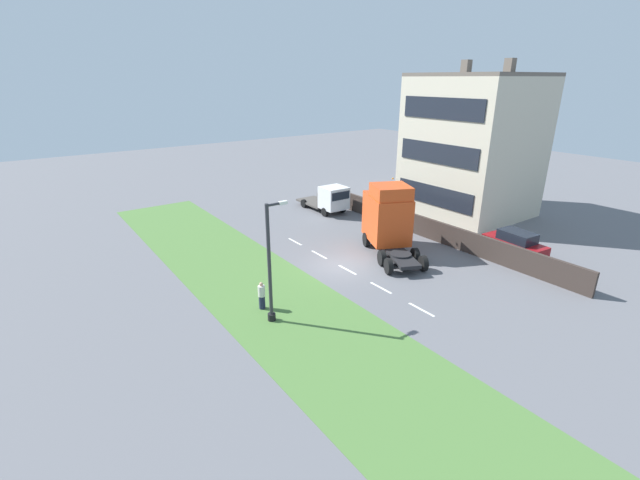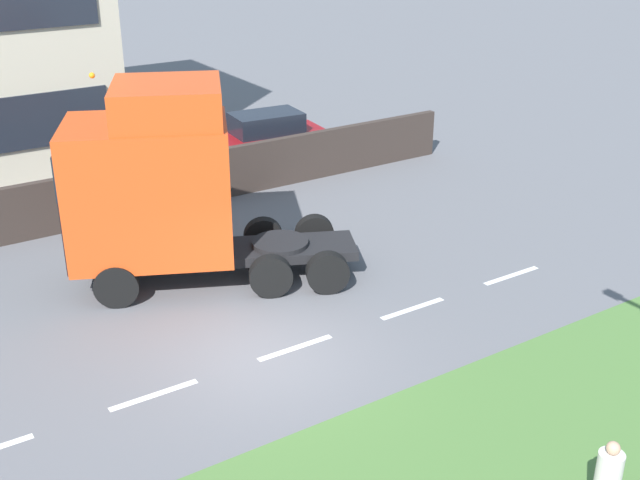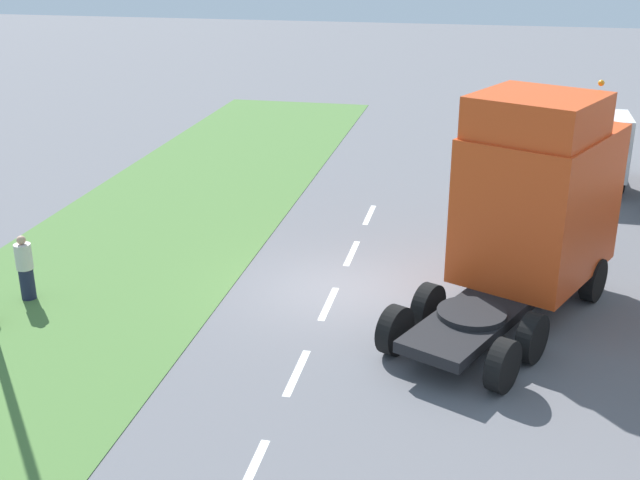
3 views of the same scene
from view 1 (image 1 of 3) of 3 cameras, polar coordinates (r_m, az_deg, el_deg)
name	(u,v)px [view 1 (image 1 of 3)]	position (r m, az deg, el deg)	size (l,w,h in m)	color
ground_plane	(341,266)	(28.86, 2.79, -3.52)	(120.00, 120.00, 0.00)	slate
grass_verge	(262,290)	(25.89, -7.74, -6.67)	(7.00, 44.00, 0.01)	#4C7538
lane_markings	(347,270)	(28.36, 3.67, -3.98)	(0.16, 14.60, 0.00)	white
boundary_wall	(431,229)	(34.53, 14.59, 1.41)	(0.25, 24.00, 1.60)	#382D28
building_block	(473,147)	(41.27, 19.69, 11.65)	(9.46, 9.34, 13.39)	beige
lorry_cab	(388,218)	(30.99, 9.04, 2.91)	(5.14, 7.05, 5.09)	black
flatbed_truck	(331,199)	(39.82, 1.42, 5.51)	(2.35, 5.92, 2.59)	silver
parked_car	(515,245)	(32.69, 24.52, -0.63)	(2.13, 4.39, 2.00)	maroon
lamp_post	(271,271)	(21.59, -6.59, -4.14)	(1.33, 0.41, 6.32)	black
pedestrian	(262,296)	(23.64, -7.77, -7.40)	(0.39, 0.39, 1.60)	#1E233D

